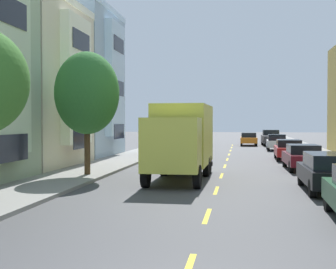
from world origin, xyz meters
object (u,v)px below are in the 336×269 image
Objects in this scene: street_tree_second at (87,93)px; parked_sedan_burgundy at (303,157)px; parked_wagon_black at (328,171)px; parked_wagon_silver at (270,137)px; parked_pickup_charcoal at (271,138)px; parked_sedan_red at (289,149)px; delivery_box_truck at (182,137)px; parked_sedan_navy at (193,139)px; moving_orange_sedan at (249,139)px; parked_hatchback_white at (276,142)px.

parked_sedan_burgundy is at bearing 25.01° from street_tree_second.
parked_wagon_black is 40.32m from parked_wagon_silver.
parked_sedan_red is (-0.05, -19.54, -0.08)m from parked_pickup_charcoal.
parked_wagon_black is 8.11m from parked_sedan_burgundy.
parked_sedan_red is at bearing 90.74° from parked_sedan_burgundy.
delivery_box_truck is at bearing 152.70° from parked_wagon_black.
delivery_box_truck reaches higher than parked_pickup_charcoal.
parked_sedan_navy is at bearing -173.18° from parked_pickup_charcoal.
parked_pickup_charcoal is at bearing 7.19° from moving_orange_sedan.
street_tree_second is at bearing -154.99° from parked_sedan_burgundy.
moving_orange_sedan is (6.16, 0.72, 0.00)m from parked_sedan_navy.
parked_wagon_black is at bearing -90.04° from parked_pickup_charcoal.
delivery_box_truck is at bearing -104.90° from parked_hatchback_white.
parked_pickup_charcoal is at bearing 89.40° from parked_hatchback_white.
parked_sedan_navy is 1.01× the size of moving_orange_sedan.
parked_wagon_silver is at bearing 89.67° from parked_wagon_black.
parked_sedan_burgundy is at bearing -84.45° from moving_orange_sedan.
street_tree_second is at bearing 163.76° from parked_wagon_black.
street_tree_second is at bearing -179.73° from delivery_box_truck.
parked_wagon_silver is 1.05× the size of moving_orange_sedan.
delivery_box_truck is at bearing -100.98° from parked_pickup_charcoal.
delivery_box_truck is 6.92m from parked_wagon_black.
parked_wagon_black reaches higher than parked_sedan_burgundy.
parked_sedan_navy is at bearing 114.93° from parked_sedan_red.
parked_sedan_navy is at bearing 137.65° from parked_hatchback_white.
parked_wagon_silver reaches higher than moving_orange_sedan.
parked_hatchback_white is 0.89× the size of parked_sedan_navy.
parked_sedan_red is 1.01× the size of moving_orange_sedan.
moving_orange_sedan is at bearing 97.25° from parked_sedan_red.
street_tree_second is 30.60m from parked_sedan_navy.
parked_wagon_silver is 11.20m from parked_sedan_navy.
street_tree_second is 1.11× the size of parked_pickup_charcoal.
moving_orange_sedan is (-2.46, 34.18, -0.05)m from parked_wagon_black.
moving_orange_sedan is at bearing 105.73° from parked_hatchback_white.
delivery_box_truck is 31.97m from parked_pickup_charcoal.
moving_orange_sedan is at bearing 94.12° from parked_wagon_black.
street_tree_second is 5.06m from delivery_box_truck.
parked_hatchback_white is 11.58m from parked_sedan_navy.
parked_pickup_charcoal is 1.13× the size of parked_wagon_silver.
parked_pickup_charcoal is 2.51m from moving_orange_sedan.
street_tree_second reaches higher than moving_orange_sedan.
delivery_box_truck reaches higher than parked_sedan_navy.
parked_sedan_navy is at bearing 108.92° from parked_sedan_burgundy.
parked_hatchback_white is at bearing -74.27° from moving_orange_sedan.
delivery_box_truck reaches higher than parked_wagon_silver.
parked_sedan_navy is (-2.56, 30.33, -1.21)m from delivery_box_truck.
parked_wagon_black is 14.96m from parked_sedan_red.
parked_sedan_burgundy is 1.12× the size of parked_hatchback_white.
parked_sedan_burgundy is (0.04, -26.38, -0.08)m from parked_pickup_charcoal.
parked_wagon_silver is at bearing 88.84° from parked_hatchback_white.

